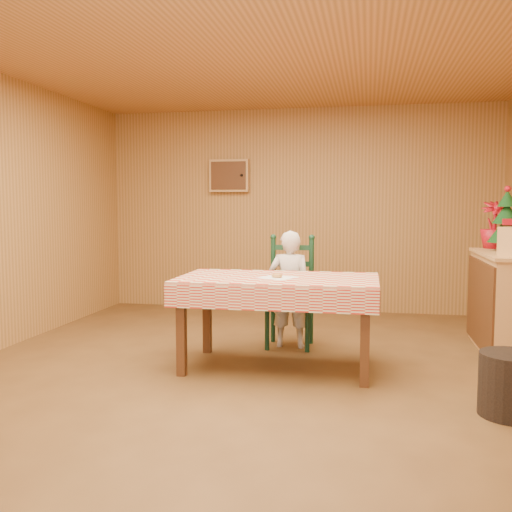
{
  "coord_description": "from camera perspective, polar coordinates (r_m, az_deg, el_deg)",
  "views": [
    {
      "loc": [
        0.9,
        -4.36,
        1.36
      ],
      "look_at": [
        0.0,
        0.2,
        0.95
      ],
      "focal_mm": 40.0,
      "sensor_mm": 36.0,
      "label": 1
    }
  ],
  "objects": [
    {
      "name": "ground",
      "position": [
        4.65,
        -0.49,
        -11.95
      ],
      "size": [
        6.0,
        6.0,
        0.0
      ],
      "primitive_type": "plane",
      "color": "brown",
      "rests_on": "ground"
    },
    {
      "name": "flower_arrangement",
      "position": [
        6.22,
        22.7,
        2.9
      ],
      "size": [
        0.31,
        0.31,
        0.48
      ],
      "primitive_type": "imported",
      "rotation": [
        0.0,
        0.0,
        0.18
      ],
      "color": "#AF101E",
      "rests_on": "shelf_unit"
    },
    {
      "name": "storage_bin",
      "position": [
        4.13,
        24.19,
        -11.66
      ],
      "size": [
        0.52,
        0.52,
        0.41
      ],
      "primitive_type": "cylinder",
      "rotation": [
        0.0,
        0.0,
        0.33
      ],
      "color": "black",
      "rests_on": "ground"
    },
    {
      "name": "ladder_chair",
      "position": [
        5.55,
        3.47,
        -3.84
      ],
      "size": [
        0.44,
        0.4,
        1.08
      ],
      "color": "black",
      "rests_on": "ground"
    },
    {
      "name": "christmas_tree",
      "position": [
        5.94,
        23.76,
        3.19
      ],
      "size": [
        0.34,
        0.34,
        0.62
      ],
      "color": "#522D15",
      "rests_on": "shelf_unit"
    },
    {
      "name": "cabin_walls",
      "position": [
        4.99,
        0.72,
        10.39
      ],
      "size": [
        5.1,
        6.05,
        2.65
      ],
      "color": "#A7773C",
      "rests_on": "ground"
    },
    {
      "name": "shelf_unit",
      "position": [
        5.76,
        23.95,
        -4.31
      ],
      "size": [
        0.54,
        1.24,
        0.93
      ],
      "color": "tan",
      "rests_on": "ground"
    },
    {
      "name": "seated_child",
      "position": [
        5.48,
        3.39,
        -3.32
      ],
      "size": [
        0.41,
        0.27,
        1.12
      ],
      "primitive_type": "imported",
      "rotation": [
        0.0,
        0.0,
        3.14
      ],
      "color": "silver",
      "rests_on": "ground"
    },
    {
      "name": "napkin",
      "position": [
        4.69,
        2.11,
        -2.17
      ],
      "size": [
        0.34,
        0.34,
        0.0
      ],
      "primitive_type": "cube",
      "rotation": [
        0.0,
        0.0,
        -0.41
      ],
      "color": "white",
      "rests_on": "dining_table"
    },
    {
      "name": "dining_table",
      "position": [
        4.75,
        2.2,
        -3.1
      ],
      "size": [
        1.66,
        0.96,
        0.77
      ],
      "color": "#522D15",
      "rests_on": "ground"
    },
    {
      "name": "donut",
      "position": [
        4.69,
        2.11,
        -1.96
      ],
      "size": [
        0.1,
        0.1,
        0.03
      ],
      "primitive_type": "torus",
      "rotation": [
        0.0,
        0.0,
        -0.06
      ],
      "color": "#B98442",
      "rests_on": "napkin"
    }
  ]
}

